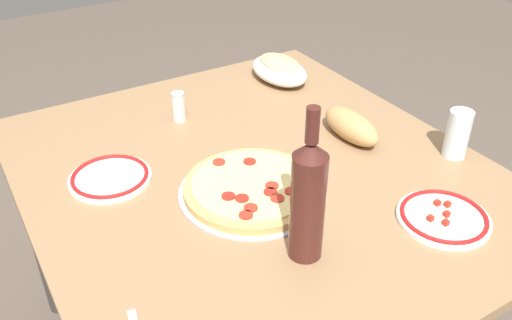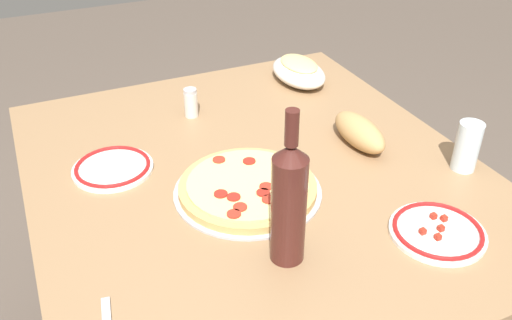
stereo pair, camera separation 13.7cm
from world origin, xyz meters
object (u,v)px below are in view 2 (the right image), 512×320
Objects in this scene: wine_bottle at (289,202)px; pepperoni_pizza at (248,188)px; water_glass at (467,146)px; dining_table at (256,205)px; spice_shaker at (191,103)px; side_plate_far at (438,231)px; side_plate_near at (113,167)px; baked_pasta_dish at (299,70)px; bread_loaf at (359,132)px.

pepperoni_pizza is at bearing 176.27° from wine_bottle.
water_glass reaches higher than pepperoni_pizza.
dining_table is 14.26× the size of spice_shaker.
side_plate_far is (0.39, 0.25, 0.12)m from dining_table.
side_plate_far is (0.07, 0.33, -0.13)m from wine_bottle.
wine_bottle is at bearing -3.73° from pepperoni_pizza.
side_plate_near is 2.33× the size of spice_shaker.
baked_pasta_dish reaches higher than pepperoni_pizza.
pepperoni_pizza is 0.27m from wine_bottle.
baked_pasta_dish is 0.82m from side_plate_far.
bread_loaf is 2.35× the size of spice_shaker.
water_glass is 0.64× the size of side_plate_near.
bread_loaf reaches higher than side_plate_near.
spice_shaker reaches higher than side_plate_near.
baked_pasta_dish reaches higher than side_plate_far.
water_glass reaches higher than side_plate_far.
dining_table is 0.41m from wine_bottle.
pepperoni_pizza is 1.71× the size of side_plate_far.
wine_bottle reaches higher than baked_pasta_dish.
side_plate_far is 2.37× the size of spice_shaker.
wine_bottle is at bearing -79.14° from water_glass.
water_glass is at bearing 12.21° from baked_pasta_dish.
spice_shaker is (-0.42, 0.00, 0.03)m from pepperoni_pizza.
wine_bottle reaches higher than spice_shaker.
water_glass is at bearing 100.86° from wine_bottle.
water_glass is at bearing 76.62° from pepperoni_pizza.
bread_loaf is (-0.08, 0.36, 0.02)m from pepperoni_pizza.
side_plate_near is 0.98× the size of side_plate_far.
bread_loaf is (-0.21, -0.18, -0.03)m from water_glass.
baked_pasta_dish is (-0.50, 0.40, 0.03)m from pepperoni_pizza.
dining_table is at bearing 166.93° from wine_bottle.
wine_bottle reaches higher than side_plate_near.
water_glass is at bearing 40.44° from bread_loaf.
dining_table is 5.17× the size of baked_pasta_dish.
spice_shaker is at bearing -135.69° from water_glass.
water_glass is at bearing 66.39° from side_plate_near.
water_glass is 0.63× the size of bread_loaf.
dining_table is 9.60× the size of water_glass.
water_glass is 0.27m from bread_loaf.
bread_loaf is at bearing 172.30° from side_plate_far.
bread_loaf is (0.15, 0.63, 0.03)m from side_plate_near.
wine_bottle is 0.57m from water_glass.
pepperoni_pizza is 0.35m from side_plate_near.
pepperoni_pizza is 4.05× the size of spice_shaker.
pepperoni_pizza is at bearing -0.33° from spice_shaker.
water_glass is 0.30m from side_plate_far.
spice_shaker is at bearing 179.67° from pepperoni_pizza.
wine_bottle is at bearing -102.52° from side_plate_far.
spice_shaker is at bearing -157.10° from side_plate_far.
side_plate_far is (0.31, 0.31, -0.01)m from pepperoni_pizza.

